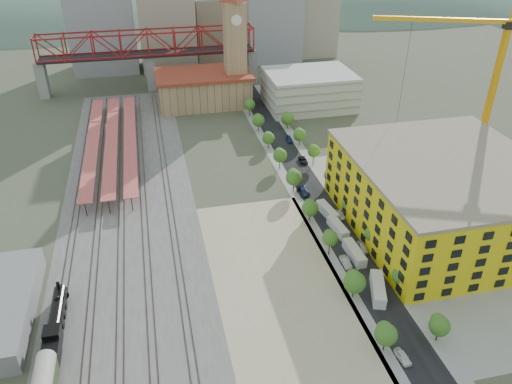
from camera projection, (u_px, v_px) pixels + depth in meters
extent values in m
plane|color=#474C38|center=(262.00, 205.00, 138.32)|extent=(400.00, 400.00, 0.00)
cube|color=#605E59|center=(129.00, 189.00, 146.14)|extent=(36.00, 165.00, 0.06)
cube|color=tan|center=(277.00, 281.00, 111.13)|extent=(28.00, 67.00, 0.06)
cube|color=black|center=(301.00, 174.00, 153.92)|extent=(12.00, 170.00, 0.06)
cube|color=gray|center=(284.00, 176.00, 152.88)|extent=(3.00, 170.00, 0.04)
cube|color=gray|center=(318.00, 172.00, 154.97)|extent=(3.00, 170.00, 0.04)
cube|color=gray|center=(447.00, 225.00, 130.08)|extent=(50.00, 90.00, 0.06)
cube|color=#382B23|center=(76.00, 194.00, 143.28)|extent=(0.12, 160.00, 0.18)
cube|color=#382B23|center=(82.00, 193.00, 143.56)|extent=(0.12, 160.00, 0.18)
cube|color=#382B23|center=(98.00, 192.00, 144.42)|extent=(0.12, 160.00, 0.18)
cube|color=#382B23|center=(103.00, 191.00, 144.70)|extent=(0.12, 160.00, 0.18)
cube|color=#382B23|center=(119.00, 189.00, 145.56)|extent=(0.12, 160.00, 0.18)
cube|color=#382B23|center=(124.00, 189.00, 145.84)|extent=(0.12, 160.00, 0.18)
cube|color=#382B23|center=(140.00, 187.00, 146.70)|extent=(0.12, 160.00, 0.18)
cube|color=#382B23|center=(145.00, 187.00, 146.98)|extent=(0.12, 160.00, 0.18)
cube|color=#382B23|center=(164.00, 185.00, 148.03)|extent=(0.12, 160.00, 0.18)
cube|color=#382B23|center=(169.00, 184.00, 148.30)|extent=(0.12, 160.00, 0.18)
cube|color=#DA5654|center=(93.00, 141.00, 165.08)|extent=(4.00, 80.00, 0.25)
cylinder|color=black|center=(94.00, 147.00, 166.10)|extent=(0.24, 0.24, 4.00)
cube|color=#DA5654|center=(111.00, 140.00, 166.22)|extent=(4.00, 80.00, 0.25)
cylinder|color=black|center=(112.00, 145.00, 167.24)|extent=(0.24, 0.24, 4.00)
cube|color=#DA5654|center=(130.00, 138.00, 167.36)|extent=(4.00, 80.00, 0.25)
cylinder|color=black|center=(131.00, 143.00, 168.38)|extent=(0.24, 0.24, 4.00)
cube|color=tan|center=(204.00, 90.00, 203.06)|extent=(36.00, 22.00, 12.00)
cube|color=maroon|center=(203.00, 74.00, 199.74)|extent=(38.00, 24.00, 1.20)
cube|color=tan|center=(235.00, 55.00, 196.70)|extent=(8.00, 8.00, 40.00)
cylinder|color=white|center=(236.00, 20.00, 186.11)|extent=(4.00, 0.30, 4.00)
cube|color=silver|center=(309.00, 90.00, 200.27)|extent=(34.00, 26.00, 14.00)
cube|color=gray|center=(42.00, 80.00, 209.23)|extent=(4.00, 6.00, 15.00)
cube|color=gray|center=(252.00, 66.00, 226.32)|extent=(4.00, 6.00, 15.00)
cube|color=gray|center=(151.00, 73.00, 217.78)|extent=(4.00, 6.00, 15.00)
cube|color=black|center=(149.00, 54.00, 213.69)|extent=(90.00, 9.00, 1.00)
cube|color=yellow|center=(443.00, 197.00, 124.93)|extent=(44.00, 50.00, 18.00)
cube|color=gray|center=(451.00, 164.00, 120.13)|extent=(44.60, 50.60, 0.80)
cube|color=#9EA0A3|center=(103.00, 30.00, 237.45)|extent=(30.00, 25.00, 38.00)
cube|color=#B2A58C|center=(165.00, 14.00, 235.38)|extent=(26.00, 22.00, 52.00)
cube|color=gray|center=(218.00, 28.00, 258.70)|extent=(24.00, 24.00, 30.00)
cube|color=#B2A58C|center=(314.00, 12.00, 260.43)|extent=(22.00, 20.00, 44.00)
cube|color=brown|center=(189.00, 29.00, 265.45)|extent=(20.00, 20.00, 26.00)
ellipsoid|color=#4C6B59|center=(79.00, 115.00, 375.86)|extent=(396.00, 216.00, 180.00)
ellipsoid|color=#4C6B59|center=(236.00, 130.00, 410.91)|extent=(484.00, 264.00, 220.00)
ellipsoid|color=#4C6B59|center=(374.00, 93.00, 422.46)|extent=(418.00, 228.00, 190.00)
cylinder|color=black|center=(57.00, 311.00, 99.48)|extent=(2.71, 13.00, 2.71)
cube|color=black|center=(53.00, 336.00, 93.46)|extent=(3.03, 3.25, 3.47)
cylinder|color=black|center=(58.00, 286.00, 103.02)|extent=(0.76, 0.76, 1.73)
sphere|color=black|center=(57.00, 298.00, 100.58)|extent=(1.08, 1.08, 1.08)
cone|color=black|center=(63.00, 292.00, 106.49)|extent=(2.82, 1.73, 2.82)
cube|color=black|center=(50.00, 359.00, 89.71)|extent=(3.03, 6.50, 3.03)
cube|color=#F9A410|center=(489.00, 104.00, 145.87)|extent=(1.53, 1.53, 42.93)
cube|color=black|center=(509.00, 25.00, 134.41)|extent=(2.38, 2.38, 1.91)
cube|color=#F9A410|center=(440.00, 20.00, 136.19)|extent=(34.23, 14.11, 1.14)
cube|color=silver|center=(378.00, 289.00, 106.88)|extent=(5.73, 10.21, 2.71)
cube|color=silver|center=(354.00, 253.00, 117.87)|extent=(2.63, 9.22, 2.51)
cube|color=silver|center=(338.00, 228.00, 126.99)|extent=(3.13, 8.79, 2.36)
cube|color=silver|center=(327.00, 211.00, 133.60)|extent=(3.62, 9.05, 2.41)
imported|color=white|center=(403.00, 357.00, 91.92)|extent=(2.16, 4.41, 1.45)
imported|color=#ABABB0|center=(346.00, 262.00, 115.66)|extent=(1.61, 4.58, 1.51)
imported|color=black|center=(303.00, 192.00, 143.17)|extent=(2.92, 5.69, 1.54)
imported|color=navy|center=(303.00, 192.00, 143.01)|extent=(2.83, 5.60, 1.56)
imported|color=silver|center=(362.00, 248.00, 120.39)|extent=(2.50, 4.89, 1.59)
imported|color=#9F9FA4|center=(340.00, 215.00, 132.96)|extent=(1.50, 4.22, 1.39)
imported|color=black|center=(303.00, 160.00, 160.42)|extent=(2.66, 5.14, 1.39)
imported|color=navy|center=(289.00, 140.00, 174.02)|extent=(2.40, 4.96, 1.39)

